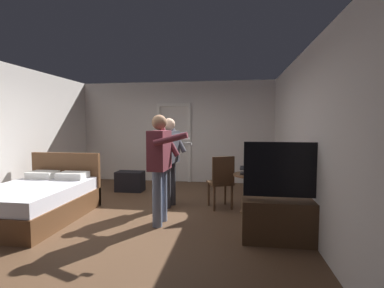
% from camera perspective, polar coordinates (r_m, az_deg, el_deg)
% --- Properties ---
extents(ground_plane, '(6.29, 6.29, 0.00)m').
position_cam_1_polar(ground_plane, '(5.09, -10.04, -14.00)').
color(ground_plane, brown).
extents(wall_back, '(5.47, 0.12, 2.71)m').
position_cam_1_polar(wall_back, '(7.67, -3.28, 2.46)').
color(wall_back, silver).
rests_on(wall_back, ground_plane).
extents(wall_left, '(0.15, 5.96, 2.71)m').
position_cam_1_polar(wall_left, '(6.24, -34.25, 1.36)').
color(wall_left, silver).
rests_on(wall_left, ground_plane).
extents(wall_right, '(0.12, 5.96, 2.71)m').
position_cam_1_polar(wall_right, '(4.73, 22.17, 1.10)').
color(wall_right, silver).
rests_on(wall_right, ground_plane).
extents(doorway_frame, '(0.93, 0.08, 2.13)m').
position_cam_1_polar(doorway_frame, '(7.61, -3.72, 1.44)').
color(doorway_frame, white).
rests_on(doorway_frame, ground_plane).
extents(bed, '(1.40, 1.91, 1.02)m').
position_cam_1_polar(bed, '(5.41, -29.11, -10.05)').
color(bed, brown).
rests_on(bed, ground_plane).
extents(tv_flatscreen, '(1.28, 0.40, 1.35)m').
position_cam_1_polar(tv_flatscreen, '(4.03, 19.54, -13.31)').
color(tv_flatscreen, '#4C331E').
rests_on(tv_flatscreen, ground_plane).
extents(side_table, '(0.62, 0.62, 0.70)m').
position_cam_1_polar(side_table, '(5.08, 11.96, -8.58)').
color(side_table, brown).
rests_on(side_table, ground_plane).
extents(laptop, '(0.34, 0.35, 0.15)m').
position_cam_1_polar(laptop, '(4.98, 11.66, -5.52)').
color(laptop, black).
rests_on(laptop, side_table).
extents(bottle_on_table, '(0.06, 0.06, 0.23)m').
position_cam_1_polar(bottle_on_table, '(4.95, 13.70, -5.11)').
color(bottle_on_table, '#392B18').
rests_on(bottle_on_table, side_table).
extents(wooden_chair, '(0.55, 0.55, 0.99)m').
position_cam_1_polar(wooden_chair, '(5.24, 6.04, -7.29)').
color(wooden_chair, '#4C331E').
rests_on(wooden_chair, ground_plane).
extents(person_blue_shirt, '(0.70, 0.65, 1.72)m').
position_cam_1_polar(person_blue_shirt, '(4.39, -6.51, -3.36)').
color(person_blue_shirt, slate).
rests_on(person_blue_shirt, ground_plane).
extents(person_striped_shirt, '(0.61, 0.65, 1.69)m').
position_cam_1_polar(person_striped_shirt, '(5.32, -4.58, -2.45)').
color(person_striped_shirt, '#333338').
rests_on(person_striped_shirt, ground_plane).
extents(suitcase_dark, '(0.64, 0.38, 0.46)m').
position_cam_1_polar(suitcase_dark, '(6.77, -12.54, -7.44)').
color(suitcase_dark, black).
rests_on(suitcase_dark, ground_plane).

